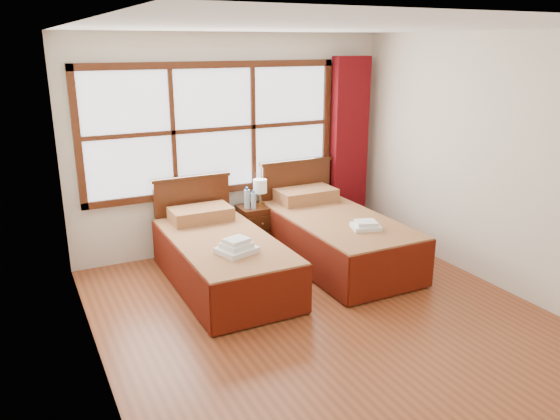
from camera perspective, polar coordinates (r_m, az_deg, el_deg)
name	(u,v)px	position (r m, az deg, el deg)	size (l,w,h in m)	color
floor	(327,319)	(5.22, 4.88, -11.33)	(4.50, 4.50, 0.00)	brown
ceiling	(335,27)	(4.60, 5.74, 18.50)	(4.50, 4.50, 0.00)	white
wall_back	(233,144)	(6.72, -4.95, 6.90)	(4.00, 4.00, 0.00)	silver
wall_left	(90,217)	(4.09, -19.28, -0.66)	(4.50, 4.50, 0.00)	silver
wall_right	(497,163)	(6.03, 21.72, 4.57)	(4.50, 4.50, 0.00)	silver
window	(214,129)	(6.56, -6.91, 8.37)	(3.16, 0.06, 1.56)	white
curtain	(349,146)	(7.36, 7.21, 6.69)	(0.50, 0.16, 2.30)	#650A0E
bed_left	(222,257)	(5.84, -6.12, -4.92)	(1.02, 2.04, 0.98)	#401F0D
bed_right	(334,235)	(6.42, 5.68, -2.67)	(1.08, 2.10, 1.05)	#401F0D
nightstand	(256,227)	(6.81, -2.56, -1.82)	(0.41, 0.41, 0.55)	#48200F
towels_left	(237,247)	(5.31, -4.56, -3.88)	(0.42, 0.39, 0.15)	white
towels_right	(366,225)	(5.94, 8.97, -1.61)	(0.36, 0.34, 0.09)	white
lamp	(260,187)	(6.72, -2.10, 2.43)	(0.17, 0.17, 0.33)	#BC873C
bottle_near	(247,199)	(6.62, -3.47, 1.18)	(0.07, 0.07, 0.26)	#A5BFD4
bottle_far	(253,201)	(6.60, -2.79, 0.99)	(0.06, 0.06, 0.22)	#A5BFD4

